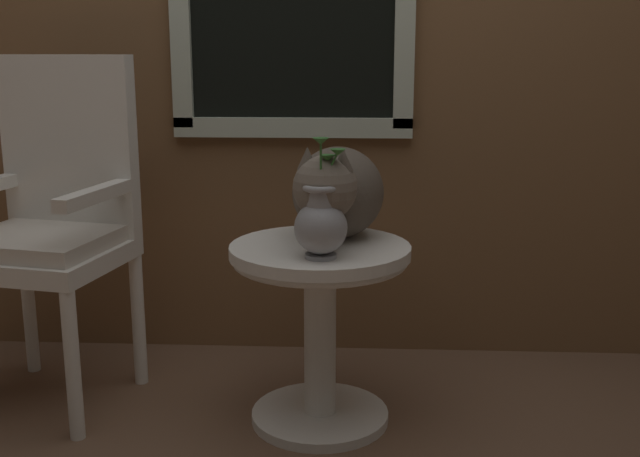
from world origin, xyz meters
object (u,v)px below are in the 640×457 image
at_px(wicker_side_table, 320,302).
at_px(wicker_chair, 53,214).
at_px(pewter_vase_with_ivy, 321,222).
at_px(cat, 336,192).

bearing_deg(wicker_side_table, wicker_chair, 169.38).
bearing_deg(wicker_chair, wicker_side_table, -10.62).
distance_m(wicker_side_table, wicker_chair, 0.90).
bearing_deg(wicker_side_table, pewter_vase_with_ivy, -85.93).
bearing_deg(cat, pewter_vase_with_ivy, -99.00).
distance_m(wicker_chair, cat, 0.91).
bearing_deg(wicker_side_table, cat, 58.16).
distance_m(cat, pewter_vase_with_ivy, 0.22).
bearing_deg(wicker_chair, cat, -5.74).
xyz_separation_m(wicker_side_table, pewter_vase_with_ivy, (0.01, -0.14, 0.28)).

